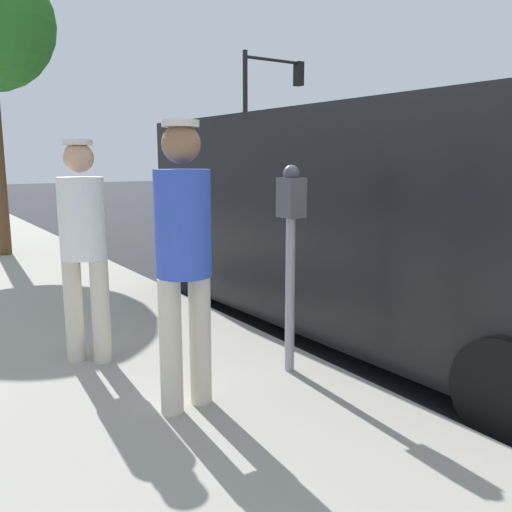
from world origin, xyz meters
The scene contains 6 objects.
ground_plane centered at (0.00, 0.00, 0.00)m, with size 80.00×80.00×0.00m, color #2D2D33.
parking_meter_near centered at (1.35, -0.55, 1.18)m, with size 0.14×0.18×1.52m.
pedestrian_in_white centered at (2.54, -1.58, 1.13)m, with size 0.34×0.34×1.70m.
pedestrian_in_blue centered at (2.26, -0.42, 1.18)m, with size 0.36×0.34×1.78m.
parked_van centered at (-0.15, -1.28, 1.15)m, with size 2.27×5.26×2.15m.
traffic_light_corner centered at (-6.92, -12.78, 3.52)m, with size 2.48×0.42×5.20m.
Camera 1 is at (3.66, 2.47, 1.70)m, focal length 37.48 mm.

